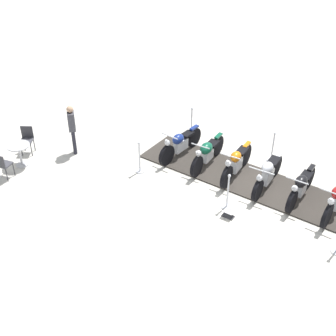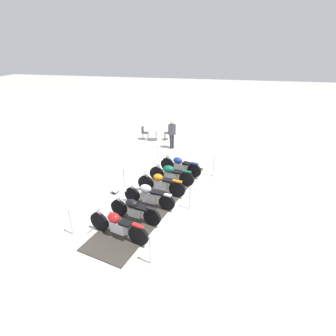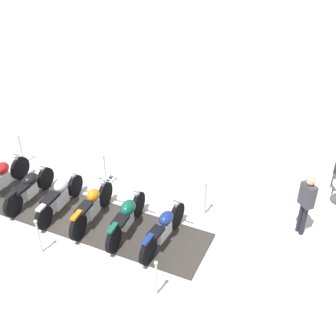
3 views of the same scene
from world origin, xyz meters
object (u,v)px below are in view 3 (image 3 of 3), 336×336
at_px(stanchion_left_mid, 40,243).
at_px(stanchion_right_front, 205,203).
at_px(motorcycle_black, 30,187).
at_px(info_placard, 106,177).
at_px(stanchion_right_mid, 106,177).
at_px(motorcycle_navy, 164,228).
at_px(stanchion_left_front, 156,284).
at_px(stanchion_right_rear, 22,153).
at_px(motorcycle_maroon, 1,177).
at_px(bystander_person, 306,200).
at_px(motorcycle_copper, 92,205).
at_px(motorcycle_chrome, 60,196).
at_px(motorcycle_forest, 127,216).

height_order(stanchion_left_mid, stanchion_right_front, stanchion_right_front).
height_order(motorcycle_black, info_placard, motorcycle_black).
distance_m(stanchion_left_mid, info_placard, 3.41).
bearing_deg(stanchion_right_mid, motorcycle_navy, -43.54).
bearing_deg(stanchion_right_front, stanchion_right_mid, 166.16).
bearing_deg(stanchion_left_front, stanchion_left_mid, 166.16).
relative_size(motorcycle_black, stanchion_right_mid, 1.79).
height_order(motorcycle_black, stanchion_right_front, stanchion_right_front).
xyz_separation_m(motorcycle_navy, motorcycle_black, (-4.05, 0.99, -0.01)).
xyz_separation_m(stanchion_left_mid, stanchion_right_rear, (-2.33, 3.71, 0.07)).
relative_size(motorcycle_maroon, bystander_person, 1.28).
xyz_separation_m(motorcycle_copper, bystander_person, (5.44, 0.57, 0.52)).
bearing_deg(stanchion_right_rear, stanchion_right_front, -13.84).
bearing_deg(bystander_person, stanchion_right_mid, -43.25).
distance_m(motorcycle_black, stanchion_left_front, 4.96).
bearing_deg(motorcycle_chrome, bystander_person, -76.33).
xyz_separation_m(motorcycle_black, motorcycle_maroon, (-1.01, 0.26, 0.03)).
relative_size(motorcycle_forest, stanchion_right_rear, 2.04).
distance_m(stanchion_right_mid, bystander_person, 5.72).
distance_m(motorcycle_navy, bystander_person, 3.61).
relative_size(stanchion_left_mid, bystander_person, 0.60).
height_order(motorcycle_navy, motorcycle_maroon, motorcycle_maroon).
bearing_deg(motorcycle_forest, motorcycle_black, 86.41).
bearing_deg(motorcycle_navy, motorcycle_forest, 93.61).
distance_m(motorcycle_copper, motorcycle_maroon, 3.12).
relative_size(motorcycle_navy, stanchion_right_rear, 2.01).
xyz_separation_m(motorcycle_navy, motorcycle_forest, (-1.02, 0.25, 0.02)).
bearing_deg(motorcycle_forest, stanchion_left_front, -138.23).
bearing_deg(motorcycle_copper, stanchion_right_rear, 63.84).
xyz_separation_m(stanchion_left_mid, stanchion_right_front, (3.78, 2.20, 0.08)).
height_order(motorcycle_black, motorcycle_maroon, motorcycle_maroon).
bearing_deg(stanchion_right_rear, motorcycle_chrome, -43.44).
distance_m(stanchion_left_front, stanchion_right_front, 3.05).
bearing_deg(stanchion_left_mid, motorcycle_black, 121.35).
relative_size(motorcycle_black, stanchion_right_rear, 1.93).
distance_m(stanchion_left_front, bystander_person, 4.29).
xyz_separation_m(stanchion_right_mid, stanchion_left_mid, (-0.73, -2.96, -0.05)).
distance_m(motorcycle_maroon, stanchion_right_front, 5.94).
bearing_deg(stanchion_right_mid, stanchion_left_front, -57.89).
height_order(motorcycle_chrome, stanchion_right_mid, stanchion_right_mid).
bearing_deg(info_placard, stanchion_left_front, -45.05).
relative_size(stanchion_right_front, stanchion_right_rear, 1.04).
relative_size(motorcycle_navy, stanchion_right_mid, 1.87).
relative_size(motorcycle_navy, motorcycle_forest, 0.98).
xyz_separation_m(motorcycle_black, stanchion_right_mid, (1.87, 1.08, -0.14)).
bearing_deg(stanchion_left_mid, bystander_person, 17.16).
distance_m(motorcycle_chrome, stanchion_right_rear, 3.02).
bearing_deg(motorcycle_chrome, motorcycle_navy, -92.87).
height_order(stanchion_right_mid, stanchion_right_rear, stanchion_right_mid).
relative_size(motorcycle_maroon, stanchion_left_front, 2.15).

